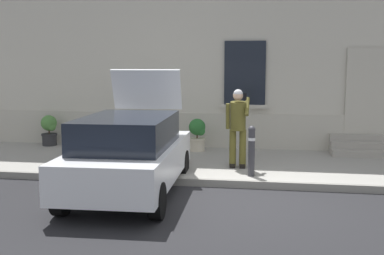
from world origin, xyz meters
TOP-DOWN VIEW (x-y plane):
  - ground_plane at (0.00, 0.00)m, footprint 80.00×80.00m
  - sidewalk at (0.00, 2.80)m, footprint 24.00×3.60m
  - curb_edge at (0.00, 0.94)m, footprint 24.00×0.12m
  - building_facade at (0.01, 5.29)m, footprint 24.00×1.52m
  - entrance_stoop at (3.01, 4.23)m, footprint 1.93×0.96m
  - hatchback_car_white at (-2.09, 0.14)m, footprint 1.90×4.12m
  - bollard_near_person at (0.13, 1.35)m, footprint 0.15×0.15m
  - person_on_phone at (-0.20, 2.06)m, footprint 0.51×0.47m
  - planter_charcoal at (-5.64, 4.17)m, footprint 0.44×0.44m
  - planter_olive at (-3.51, 3.90)m, footprint 0.44×0.44m
  - planter_cream at (-1.38, 3.99)m, footprint 0.44×0.44m

SIDE VIEW (x-z plane):
  - ground_plane at x=0.00m, z-range 0.00..0.00m
  - sidewalk at x=0.00m, z-range 0.00..0.15m
  - curb_edge at x=0.00m, z-range 0.00..0.15m
  - entrance_stoop at x=3.01m, z-range 0.10..0.58m
  - planter_charcoal at x=-5.64m, z-range 0.18..1.04m
  - planter_olive at x=-3.51m, z-range 0.18..1.04m
  - planter_cream at x=-1.38m, z-range 0.18..1.04m
  - bollard_near_person at x=0.13m, z-range 0.19..1.24m
  - hatchback_car_white at x=-2.09m, z-range -0.37..1.97m
  - person_on_phone at x=-0.20m, z-range 0.28..2.03m
  - building_facade at x=0.01m, z-range -0.02..7.48m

